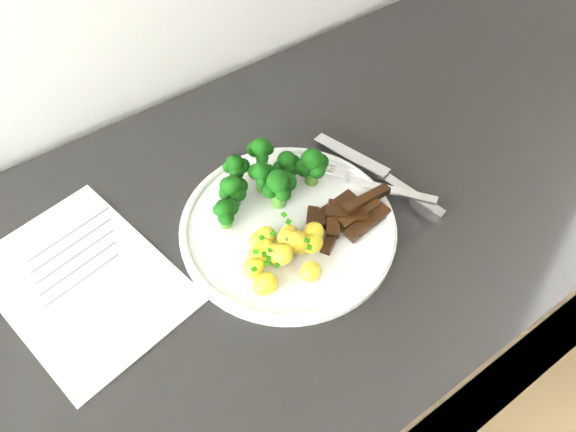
{
  "coord_description": "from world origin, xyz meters",
  "views": [
    {
      "loc": [
        -0.16,
        1.27,
        1.55
      ],
      "look_at": [
        0.1,
        1.64,
        0.97
      ],
      "focal_mm": 34.62,
      "sensor_mm": 36.0,
      "label": 1
    }
  ],
  "objects_px": {
    "counter": "(271,370)",
    "knife": "(394,184)",
    "broccoli": "(269,176)",
    "recipe_paper": "(83,281)",
    "potatoes": "(283,251)",
    "plate": "(288,226)",
    "fork": "(373,184)",
    "beef_strips": "(345,216)"
  },
  "relations": [
    {
      "from": "recipe_paper",
      "to": "plate",
      "type": "bearing_deg",
      "value": -18.01
    },
    {
      "from": "potatoes",
      "to": "knife",
      "type": "distance_m",
      "value": 0.21
    },
    {
      "from": "recipe_paper",
      "to": "potatoes",
      "type": "distance_m",
      "value": 0.26
    },
    {
      "from": "plate",
      "to": "recipe_paper",
      "type": "bearing_deg",
      "value": 161.99
    },
    {
      "from": "potatoes",
      "to": "knife",
      "type": "height_order",
      "value": "potatoes"
    },
    {
      "from": "beef_strips",
      "to": "recipe_paper",
      "type": "bearing_deg",
      "value": 159.23
    },
    {
      "from": "counter",
      "to": "fork",
      "type": "height_order",
      "value": "fork"
    },
    {
      "from": "broccoli",
      "to": "fork",
      "type": "bearing_deg",
      "value": -32.07
    },
    {
      "from": "beef_strips",
      "to": "knife",
      "type": "bearing_deg",
      "value": 6.94
    },
    {
      "from": "recipe_paper",
      "to": "fork",
      "type": "distance_m",
      "value": 0.41
    },
    {
      "from": "beef_strips",
      "to": "potatoes",
      "type": "bearing_deg",
      "value": -179.79
    },
    {
      "from": "counter",
      "to": "knife",
      "type": "distance_m",
      "value": 0.52
    },
    {
      "from": "plate",
      "to": "potatoes",
      "type": "bearing_deg",
      "value": -132.33
    },
    {
      "from": "broccoli",
      "to": "knife",
      "type": "distance_m",
      "value": 0.18
    },
    {
      "from": "recipe_paper",
      "to": "broccoli",
      "type": "xyz_separation_m",
      "value": [
        0.27,
        -0.02,
        0.05
      ]
    },
    {
      "from": "broccoli",
      "to": "knife",
      "type": "bearing_deg",
      "value": -29.59
    },
    {
      "from": "broccoli",
      "to": "beef_strips",
      "type": "distance_m",
      "value": 0.12
    },
    {
      "from": "broccoli",
      "to": "plate",
      "type": "bearing_deg",
      "value": -101.28
    },
    {
      "from": "plate",
      "to": "beef_strips",
      "type": "height_order",
      "value": "beef_strips"
    },
    {
      "from": "fork",
      "to": "potatoes",
      "type": "bearing_deg",
      "value": -172.3
    },
    {
      "from": "plate",
      "to": "potatoes",
      "type": "height_order",
      "value": "potatoes"
    },
    {
      "from": "plate",
      "to": "beef_strips",
      "type": "distance_m",
      "value": 0.08
    },
    {
      "from": "counter",
      "to": "knife",
      "type": "relative_size",
      "value": 11.14
    },
    {
      "from": "potatoes",
      "to": "knife",
      "type": "bearing_deg",
      "value": 3.58
    },
    {
      "from": "plate",
      "to": "potatoes",
      "type": "relative_size",
      "value": 2.32
    },
    {
      "from": "fork",
      "to": "knife",
      "type": "relative_size",
      "value": 0.77
    },
    {
      "from": "counter",
      "to": "fork",
      "type": "xyz_separation_m",
      "value": [
        0.17,
        -0.03,
        0.49
      ]
    },
    {
      "from": "counter",
      "to": "broccoli",
      "type": "xyz_separation_m",
      "value": [
        0.04,
        0.05,
        0.52
      ]
    },
    {
      "from": "plate",
      "to": "fork",
      "type": "xyz_separation_m",
      "value": [
        0.14,
        -0.02,
        0.01
      ]
    },
    {
      "from": "counter",
      "to": "potatoes",
      "type": "bearing_deg",
      "value": -93.84
    },
    {
      "from": "beef_strips",
      "to": "broccoli",
      "type": "bearing_deg",
      "value": 118.17
    },
    {
      "from": "counter",
      "to": "broccoli",
      "type": "relative_size",
      "value": 13.91
    },
    {
      "from": "recipe_paper",
      "to": "potatoes",
      "type": "bearing_deg",
      "value": -28.98
    },
    {
      "from": "counter",
      "to": "recipe_paper",
      "type": "xyz_separation_m",
      "value": [
        -0.23,
        0.07,
        0.47
      ]
    },
    {
      "from": "beef_strips",
      "to": "knife",
      "type": "height_order",
      "value": "beef_strips"
    },
    {
      "from": "recipe_paper",
      "to": "broccoli",
      "type": "height_order",
      "value": "broccoli"
    },
    {
      "from": "recipe_paper",
      "to": "broccoli",
      "type": "relative_size",
      "value": 1.68
    },
    {
      "from": "potatoes",
      "to": "beef_strips",
      "type": "xyz_separation_m",
      "value": [
        0.1,
        0.0,
        -0.0
      ]
    },
    {
      "from": "recipe_paper",
      "to": "broccoli",
      "type": "distance_m",
      "value": 0.28
    },
    {
      "from": "counter",
      "to": "plate",
      "type": "bearing_deg",
      "value": -24.11
    },
    {
      "from": "counter",
      "to": "plate",
      "type": "relative_size",
      "value": 8.48
    },
    {
      "from": "plate",
      "to": "broccoli",
      "type": "bearing_deg",
      "value": 78.72
    }
  ]
}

